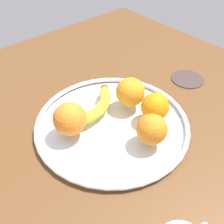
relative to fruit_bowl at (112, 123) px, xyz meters
The scene contains 8 objects.
ground_plane 2.92cm from the fruit_bowl, ahead, with size 115.27×115.27×4.00cm, color brown.
fruit_bowl is the anchor object (origin of this frame).
banana 5.91cm from the fruit_bowl, 91.49° to the left, with size 16.66×10.12×3.09cm.
orange_back_left 9.63cm from the fruit_bowl, 13.86° to the left, with size 7.69×7.69×7.69cm, color orange.
orange_center 11.90cm from the fruit_bowl, 76.89° to the right, with size 7.14×7.14×7.14cm, color orange.
orange_front_left 11.48cm from the fruit_bowl, 158.37° to the left, with size 7.95×7.95×7.95cm, color orange.
orange_front_right 11.56cm from the fruit_bowl, 33.81° to the right, with size 7.01×7.01×7.01cm, color orange.
ambient_coaster 31.53cm from the fruit_bowl, ahead, with size 10.10×10.10×0.60cm, color #3F322F.
Camera 1 is at (-31.72, -36.26, 47.99)cm, focal length 42.53 mm.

